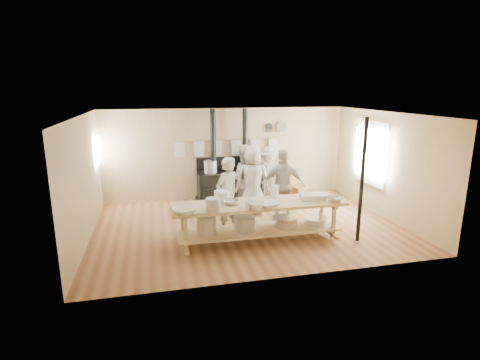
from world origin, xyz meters
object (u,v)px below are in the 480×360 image
object	(u,v)px
prep_table	(258,218)
roasting_pan	(312,197)
stove	(230,183)
chair	(298,192)
cook_center	(253,181)
cook_by_window	(267,174)
cook_far_left	(227,195)
cook_left	(243,178)
cook_right	(283,186)

from	to	relation	value
prep_table	roasting_pan	size ratio (longest dim) A/B	7.12
stove	chair	size ratio (longest dim) A/B	2.89
cook_center	cook_by_window	size ratio (longest dim) A/B	1.14
prep_table	chair	bearing A→B (deg)	53.11
cook_far_left	cook_center	size ratio (longest dim) A/B	0.97
stove	chair	distance (m)	1.97
stove	cook_far_left	xyz separation A→B (m)	(-0.54, -2.36, 0.34)
cook_left	roasting_pan	world-z (taller)	cook_left
cook_far_left	cook_by_window	distance (m)	2.71
cook_right	cook_by_window	distance (m)	1.75
cook_center	chair	distance (m)	1.86
prep_table	cook_left	size ratio (longest dim) A/B	2.05
prep_table	cook_left	distance (m)	2.08
cook_right	cook_by_window	size ratio (longest dim) A/B	1.12
cook_far_left	cook_center	distance (m)	1.36
stove	cook_right	xyz separation A→B (m)	(0.93, -1.91, 0.35)
roasting_pan	stove	bearing A→B (deg)	111.17
cook_far_left	chair	world-z (taller)	cook_far_left
cook_by_window	cook_left	bearing A→B (deg)	-136.08
stove	cook_center	xyz separation A→B (m)	(0.33, -1.31, 0.37)
cook_left	cook_right	xyz separation A→B (m)	(0.76, -0.93, -0.01)
cook_left	cook_right	size ratio (longest dim) A/B	1.01
cook_by_window	cook_center	bearing A→B (deg)	-120.70
stove	cook_left	world-z (taller)	stove
roasting_pan	cook_right	bearing A→B (deg)	102.51
stove	cook_by_window	size ratio (longest dim) A/B	1.67
stove	cook_by_window	distance (m)	1.10
cook_right	cook_by_window	bearing A→B (deg)	-85.71
cook_center	cook_right	world-z (taller)	cook_center
cook_by_window	prep_table	bearing A→B (deg)	-108.61
chair	roasting_pan	bearing A→B (deg)	-129.20
stove	roasting_pan	world-z (taller)	stove
cook_by_window	roasting_pan	world-z (taller)	cook_by_window
prep_table	cook_by_window	size ratio (longest dim) A/B	2.32
stove	cook_by_window	xyz separation A→B (m)	(1.06, -0.17, 0.26)
cook_by_window	chair	world-z (taller)	cook_by_window
cook_right	roasting_pan	distance (m)	1.16
cook_center	cook_by_window	xyz separation A→B (m)	(0.73, 1.15, -0.11)
cook_far_left	cook_right	xyz separation A→B (m)	(1.46, 0.45, 0.02)
prep_table	cook_center	distance (m)	1.77
cook_center	cook_far_left	bearing A→B (deg)	58.56
prep_table	cook_left	xyz separation A→B (m)	(0.16, 2.04, 0.36)
stove	prep_table	size ratio (longest dim) A/B	0.72
cook_center	cook_right	xyz separation A→B (m)	(0.60, -0.59, -0.01)
prep_table	cook_center	bearing A→B (deg)	78.99
roasting_pan	prep_table	bearing A→B (deg)	178.95
cook_center	roasting_pan	bearing A→B (deg)	124.48
cook_right	roasting_pan	xyz separation A→B (m)	(0.25, -1.13, 0.03)
cook_center	chair	world-z (taller)	cook_center
roasting_pan	cook_center	bearing A→B (deg)	116.18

